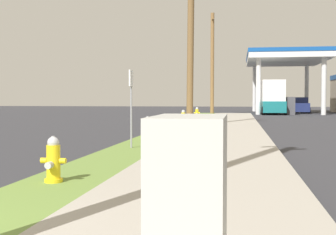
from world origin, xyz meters
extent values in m
cylinder|color=yellow|center=(0.61, 4.01, 0.15)|extent=(0.29, 0.29, 0.06)
cylinder|color=yellow|center=(0.61, 4.01, 0.42)|extent=(0.22, 0.22, 0.60)
sphere|color=#B2B2B7|center=(0.61, 4.01, 0.76)|extent=(0.19, 0.19, 0.19)
cylinder|color=#B2B2B7|center=(0.61, 4.01, 0.84)|extent=(0.06, 0.06, 0.05)
cylinder|color=yellow|center=(0.45, 4.01, 0.47)|extent=(0.10, 0.09, 0.09)
cylinder|color=yellow|center=(0.77, 4.01, 0.47)|extent=(0.10, 0.09, 0.09)
cylinder|color=#B2B2B7|center=(0.61, 3.84, 0.42)|extent=(0.11, 0.12, 0.11)
cylinder|color=yellow|center=(0.49, 12.32, 0.15)|extent=(0.29, 0.29, 0.06)
cylinder|color=yellow|center=(0.49, 12.32, 0.42)|extent=(0.22, 0.22, 0.60)
sphere|color=#B2B2B7|center=(0.49, 12.32, 0.76)|extent=(0.19, 0.19, 0.19)
cylinder|color=#B2B2B7|center=(0.49, 12.32, 0.84)|extent=(0.06, 0.06, 0.05)
cylinder|color=yellow|center=(0.33, 12.32, 0.47)|extent=(0.10, 0.09, 0.09)
cylinder|color=yellow|center=(0.65, 12.32, 0.47)|extent=(0.10, 0.09, 0.09)
cylinder|color=#B2B2B7|center=(0.49, 12.15, 0.42)|extent=(0.11, 0.12, 0.11)
cylinder|color=yellow|center=(0.64, 21.16, 0.15)|extent=(0.29, 0.29, 0.06)
cylinder|color=yellow|center=(0.64, 21.16, 0.42)|extent=(0.22, 0.22, 0.60)
sphere|color=#B2B2B7|center=(0.64, 21.16, 0.76)|extent=(0.19, 0.19, 0.19)
cylinder|color=#B2B2B7|center=(0.64, 21.16, 0.84)|extent=(0.06, 0.06, 0.05)
cylinder|color=yellow|center=(0.48, 21.16, 0.47)|extent=(0.10, 0.09, 0.09)
cylinder|color=yellow|center=(0.80, 21.16, 0.47)|extent=(0.10, 0.09, 0.09)
cylinder|color=#B2B2B7|center=(0.64, 20.99, 0.42)|extent=(0.11, 0.12, 0.11)
cylinder|color=yellow|center=(0.67, 28.84, 0.15)|extent=(0.29, 0.29, 0.06)
cylinder|color=yellow|center=(0.67, 28.84, 0.42)|extent=(0.22, 0.22, 0.60)
sphere|color=#B2B2B7|center=(0.67, 28.84, 0.76)|extent=(0.19, 0.19, 0.19)
cylinder|color=#B2B2B7|center=(0.67, 28.84, 0.84)|extent=(0.06, 0.06, 0.05)
cylinder|color=yellow|center=(0.51, 28.84, 0.47)|extent=(0.10, 0.09, 0.09)
cylinder|color=yellow|center=(0.83, 28.84, 0.47)|extent=(0.10, 0.09, 0.09)
cylinder|color=#B2B2B7|center=(0.67, 28.67, 0.42)|extent=(0.11, 0.12, 0.11)
cylinder|color=brown|center=(1.19, 19.56, 4.48)|extent=(0.44, 0.36, 8.72)
cylinder|color=olive|center=(1.15, 38.44, 4.58)|extent=(0.38, 0.53, 8.91)
cube|color=olive|center=(1.16, 38.36, 8.43)|extent=(0.29, 1.40, 0.12)
cube|color=#B7B7B2|center=(3.26, -0.25, 0.74)|extent=(0.43, 0.80, 1.24)
cylinder|color=gray|center=(0.65, 9.26, 1.17)|extent=(0.05, 0.05, 2.10)
cube|color=white|center=(0.65, 9.26, 2.02)|extent=(0.04, 0.36, 0.44)
cylinder|color=silver|center=(5.24, 39.34, 2.53)|extent=(0.44, 0.44, 5.06)
cylinder|color=silver|center=(10.90, 39.34, 2.53)|extent=(0.44, 0.44, 5.06)
cylinder|color=silver|center=(5.24, 49.86, 2.53)|extent=(0.44, 0.44, 5.06)
cylinder|color=silver|center=(10.90, 49.86, 2.53)|extent=(0.44, 0.44, 5.06)
cube|color=white|center=(8.07, 44.60, 5.31)|extent=(7.46, 12.32, 0.50)
cube|color=#144C9E|center=(8.07, 44.60, 5.74)|extent=(7.56, 12.42, 0.36)
cube|color=#47474C|center=(8.07, 39.34, 0.80)|extent=(0.70, 1.10, 1.60)
cube|color=#47474C|center=(8.07, 49.86, 0.80)|extent=(0.70, 1.10, 1.60)
cube|color=navy|center=(9.46, 44.60, 0.59)|extent=(2.13, 4.62, 0.85)
cube|color=navy|center=(9.44, 44.38, 1.29)|extent=(1.74, 2.13, 0.56)
cylinder|color=black|center=(8.72, 46.36, 0.30)|extent=(0.26, 0.61, 0.60)
cylinder|color=black|center=(10.43, 46.24, 0.30)|extent=(0.26, 0.61, 0.60)
cylinder|color=black|center=(8.48, 42.97, 0.30)|extent=(0.26, 0.61, 0.60)
cylinder|color=black|center=(10.20, 42.85, 0.30)|extent=(0.26, 0.61, 0.60)
cube|color=#197075|center=(6.46, 41.04, 0.71)|extent=(2.27, 6.48, 1.00)
cube|color=white|center=(6.49, 40.27, 2.16)|extent=(2.13, 4.05, 1.90)
cube|color=#197075|center=(6.37, 43.08, 1.66)|extent=(1.93, 2.12, 0.90)
cylinder|color=black|center=(5.40, 43.64, 0.38)|extent=(0.25, 0.77, 0.76)
cylinder|color=black|center=(7.30, 43.72, 0.38)|extent=(0.25, 0.77, 0.76)
cylinder|color=black|center=(5.62, 38.35, 0.38)|extent=(0.25, 0.77, 0.76)
cylinder|color=black|center=(7.52, 38.43, 0.38)|extent=(0.25, 0.77, 0.76)
camera|label=1|loc=(3.56, -3.03, 1.47)|focal=49.52mm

